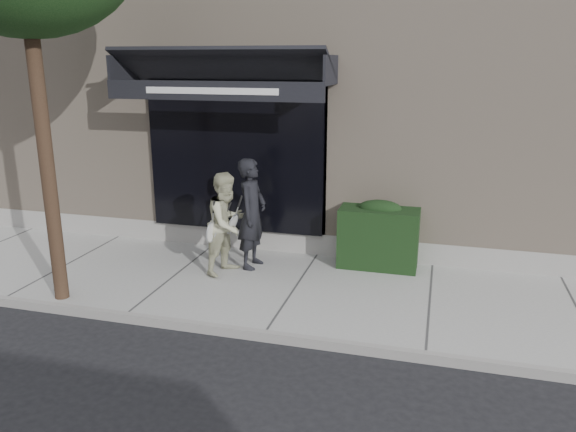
% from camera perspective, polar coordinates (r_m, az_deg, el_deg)
% --- Properties ---
extents(ground, '(80.00, 80.00, 0.00)m').
position_cam_1_polar(ground, '(8.72, 0.81, -7.89)').
color(ground, black).
rests_on(ground, ground).
extents(sidewalk, '(20.00, 3.00, 0.12)m').
position_cam_1_polar(sidewalk, '(8.70, 0.81, -7.53)').
color(sidewalk, gray).
rests_on(sidewalk, ground).
extents(curb, '(20.00, 0.10, 0.14)m').
position_cam_1_polar(curb, '(7.35, -2.32, -12.05)').
color(curb, gray).
rests_on(curb, ground).
extents(building_facade, '(14.30, 8.04, 5.64)m').
position_cam_1_polar(building_facade, '(12.87, 6.53, 12.25)').
color(building_facade, tan).
rests_on(building_facade, ground).
extents(hedge, '(1.30, 0.70, 1.14)m').
position_cam_1_polar(hedge, '(9.47, 9.21, -1.92)').
color(hedge, black).
rests_on(hedge, sidewalk).
extents(pedestrian_front, '(0.77, 0.90, 1.83)m').
position_cam_1_polar(pedestrian_front, '(9.22, -3.71, 0.23)').
color(pedestrian_front, black).
rests_on(pedestrian_front, sidewalk).
extents(pedestrian_back, '(0.86, 0.97, 1.66)m').
position_cam_1_polar(pedestrian_back, '(9.03, -6.21, -0.74)').
color(pedestrian_back, '#B2B28F').
rests_on(pedestrian_back, sidewalk).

